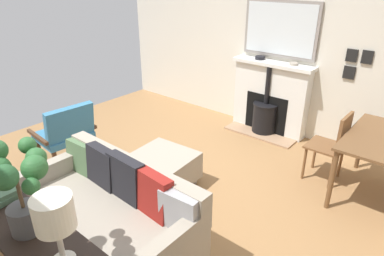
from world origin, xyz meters
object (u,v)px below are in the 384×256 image
(mantel_bowl_far, at_px, (294,64))
(sofa, at_px, (112,211))
(mantel_bowl_near, at_px, (260,58))
(dining_chair_near_fireplace, at_px, (334,143))
(armchair_accent, at_px, (66,131))
(potted_plant, at_px, (16,182))
(ottoman, at_px, (164,167))
(console_table, at_px, (19,229))
(fireplace, at_px, (269,102))
(table_lamp_far_end, at_px, (54,216))

(mantel_bowl_far, height_order, sofa, mantel_bowl_far)
(mantel_bowl_near, bearing_deg, dining_chair_near_fireplace, 61.23)
(armchair_accent, bearing_deg, mantel_bowl_far, 145.51)
(sofa, relative_size, potted_plant, 2.81)
(ottoman, height_order, console_table, console_table)
(ottoman, relative_size, armchair_accent, 0.84)
(potted_plant, xyz_separation_m, dining_chair_near_fireplace, (-3.06, 0.94, -0.64))
(potted_plant, bearing_deg, mantel_bowl_far, -179.97)
(fireplace, bearing_deg, sofa, 2.13)
(table_lamp_far_end, relative_size, dining_chair_near_fireplace, 0.52)
(mantel_bowl_near, relative_size, mantel_bowl_far, 1.18)
(mantel_bowl_near, xyz_separation_m, sofa, (3.11, 0.35, -0.76))
(sofa, height_order, dining_chair_near_fireplace, dining_chair_near_fireplace)
(fireplace, height_order, ottoman, fireplace)
(fireplace, bearing_deg, ottoman, -4.95)
(mantel_bowl_far, relative_size, ottoman, 0.17)
(mantel_bowl_near, distance_m, armchair_accent, 2.93)
(console_table, bearing_deg, sofa, 179.78)
(fireplace, height_order, mantel_bowl_near, mantel_bowl_near)
(sofa, bearing_deg, armchair_accent, -108.55)
(armchair_accent, distance_m, dining_chair_near_fireplace, 3.24)
(armchair_accent, relative_size, table_lamp_far_end, 1.88)
(fireplace, distance_m, mantel_bowl_near, 0.69)
(mantel_bowl_far, height_order, ottoman, mantel_bowl_far)
(table_lamp_far_end, bearing_deg, fireplace, -169.57)
(fireplace, bearing_deg, armchair_accent, -29.87)
(table_lamp_far_end, bearing_deg, console_table, -90.00)
(sofa, relative_size, armchair_accent, 2.03)
(mantel_bowl_far, distance_m, ottoman, 2.36)
(fireplace, relative_size, ottoman, 1.74)
(sofa, relative_size, dining_chair_near_fireplace, 1.97)
(mantel_bowl_near, relative_size, sofa, 0.08)
(armchair_accent, bearing_deg, sofa, 71.45)
(dining_chair_near_fireplace, bearing_deg, fireplace, -122.27)
(table_lamp_far_end, bearing_deg, potted_plant, -89.03)
(console_table, bearing_deg, armchair_accent, -129.23)
(mantel_bowl_near, bearing_deg, potted_plant, 7.91)
(armchair_accent, bearing_deg, mantel_bowl_near, 154.41)
(mantel_bowl_near, bearing_deg, fireplace, 83.99)
(sofa, bearing_deg, fireplace, -177.87)
(mantel_bowl_near, bearing_deg, sofa, 6.36)
(console_table, bearing_deg, fireplace, -178.33)
(ottoman, relative_size, table_lamp_far_end, 1.58)
(mantel_bowl_far, bearing_deg, console_table, -2.86)
(fireplace, xyz_separation_m, dining_chair_near_fireplace, (0.79, 1.25, 0.03))
(potted_plant, bearing_deg, sofa, -165.89)
(table_lamp_far_end, bearing_deg, ottoman, -152.67)
(potted_plant, relative_size, dining_chair_near_fireplace, 0.70)
(ottoman, bearing_deg, potted_plant, 15.82)
(fireplace, xyz_separation_m, mantel_bowl_near, (-0.02, -0.23, 0.64))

